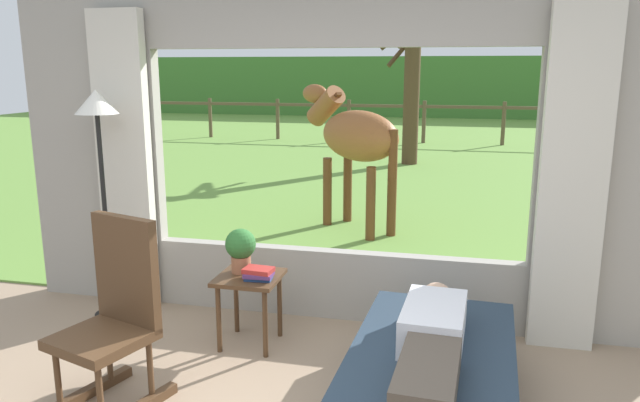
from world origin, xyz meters
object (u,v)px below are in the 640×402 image
at_px(recliner_sofa, 430,386).
at_px(reclining_person, 432,339).
at_px(pasture_tree, 411,84).
at_px(rocking_chair, 115,315).
at_px(potted_plant, 241,248).
at_px(book_stack, 259,274).
at_px(horse, 355,136).
at_px(floor_lamp_left, 99,136).
at_px(side_table, 249,288).

xyz_separation_m(recliner_sofa, reclining_person, (-0.00, -0.05, 0.30)).
distance_m(recliner_sofa, pasture_tree, 9.41).
height_order(reclining_person, pasture_tree, pasture_tree).
distance_m(recliner_sofa, reclining_person, 0.31).
relative_size(rocking_chair, pasture_tree, 0.34).
relative_size(reclining_person, rocking_chair, 1.28).
height_order(potted_plant, book_stack, potted_plant).
relative_size(horse, pasture_tree, 0.53).
xyz_separation_m(reclining_person, potted_plant, (-1.39, 0.81, 0.18)).
relative_size(potted_plant, floor_lamp_left, 0.18).
height_order(horse, pasture_tree, pasture_tree).
relative_size(reclining_person, book_stack, 6.78).
bearing_deg(book_stack, potted_plant, 144.81).
xyz_separation_m(floor_lamp_left, pasture_tree, (1.65, 8.35, 0.19)).
distance_m(reclining_person, side_table, 1.51).
height_order(recliner_sofa, book_stack, book_stack).
bearing_deg(rocking_chair, pasture_tree, 102.48).
bearing_deg(horse, side_table, -141.66).
height_order(side_table, pasture_tree, pasture_tree).
xyz_separation_m(side_table, horse, (0.19, 3.25, 0.73)).
bearing_deg(pasture_tree, reclining_person, -84.40).
bearing_deg(horse, recliner_sofa, -122.44).
height_order(floor_lamp_left, pasture_tree, pasture_tree).
distance_m(rocking_chair, book_stack, 1.03).
relative_size(recliner_sofa, reclining_person, 1.22).
height_order(potted_plant, pasture_tree, pasture_tree).
distance_m(book_stack, horse, 3.37).
bearing_deg(potted_plant, reclining_person, -30.05).
bearing_deg(rocking_chair, side_table, 78.58).
height_order(reclining_person, floor_lamp_left, floor_lamp_left).
relative_size(potted_plant, book_stack, 1.51).
height_order(rocking_chair, side_table, rocking_chair).
height_order(reclining_person, potted_plant, potted_plant).
xyz_separation_m(rocking_chair, book_stack, (0.60, 0.83, 0.02)).
xyz_separation_m(side_table, potted_plant, (-0.08, 0.06, 0.28)).
distance_m(potted_plant, floor_lamp_left, 1.40).
bearing_deg(floor_lamp_left, book_stack, -11.52).
distance_m(side_table, floor_lamp_left, 1.63).
bearing_deg(potted_plant, pasture_tree, 86.77).
bearing_deg(reclining_person, side_table, 153.42).
distance_m(reclining_person, floor_lamp_left, 2.89).
distance_m(potted_plant, horse, 3.23).
bearing_deg(reclining_person, pasture_tree, 98.62).
xyz_separation_m(recliner_sofa, pasture_tree, (-0.91, 9.26, 1.43)).
xyz_separation_m(rocking_chair, floor_lamp_left, (-0.74, 1.11, 0.91)).
bearing_deg(floor_lamp_left, rocking_chair, -56.20).
distance_m(floor_lamp_left, horse, 3.37).
relative_size(book_stack, horse, 0.12).
xyz_separation_m(reclining_person, pasture_tree, (-0.91, 9.31, 1.12)).
bearing_deg(horse, reclining_person, -122.63).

